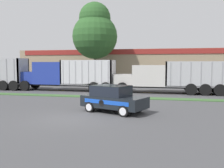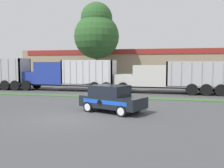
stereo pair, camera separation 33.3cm
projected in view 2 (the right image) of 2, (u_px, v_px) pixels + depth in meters
name	position (u px, v px, depth m)	size (l,w,h in m)	color
ground_plane	(69.00, 118.00, 13.83)	(600.00, 600.00, 0.00)	#474749
grass_verge	(110.00, 97.00, 22.55)	(120.00, 1.23, 0.06)	#3D6633
centre_line_2	(16.00, 89.00, 30.14)	(2.40, 0.14, 0.01)	yellow
centre_line_3	(57.00, 90.00, 28.84)	(2.40, 0.14, 0.01)	yellow
centre_line_4	(101.00, 91.00, 27.53)	(2.40, 0.14, 0.01)	yellow
centre_line_5	(150.00, 93.00, 26.23)	(2.40, 0.14, 0.01)	yellow
centre_line_6	(205.00, 94.00, 24.93)	(2.40, 0.14, 0.01)	yellow
dump_truck_lead	(160.00, 78.00, 25.88)	(11.09, 2.82, 3.27)	black
dump_truck_far_right	(60.00, 75.00, 28.46)	(11.12, 2.58, 3.46)	black
rally_car	(112.00, 98.00, 15.64)	(4.42, 3.19, 1.71)	black
store_building_backdrop	(148.00, 66.00, 45.31)	(43.67, 12.10, 5.43)	#9E896B
tree_behind_centre	(97.00, 32.00, 37.15)	(6.71, 6.71, 12.16)	brown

